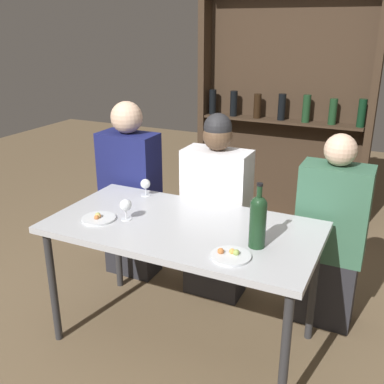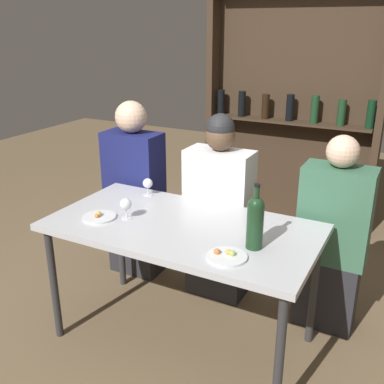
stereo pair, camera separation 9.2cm
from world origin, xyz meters
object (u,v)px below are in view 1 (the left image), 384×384
wine_bottle (258,219)px  seated_person_right (330,239)px  food_plate_1 (231,255)px  wine_glass_0 (145,184)px  seated_person_left (131,196)px  seated_person_center (216,213)px  wine_glass_1 (126,206)px  food_plate_0 (99,218)px

wine_bottle → seated_person_right: (0.27, 0.62, -0.33)m
wine_bottle → food_plate_1: (-0.08, -0.15, -0.14)m
wine_glass_0 → seated_person_left: bearing=138.4°
seated_person_right → seated_person_left: bearing=180.0°
wine_bottle → seated_person_right: 0.75m
wine_glass_0 → seated_person_right: (1.12, 0.25, -0.26)m
food_plate_1 → seated_person_left: size_ratio=0.15×
seated_person_center → seated_person_right: (0.74, 0.00, -0.03)m
wine_glass_1 → seated_person_left: bearing=121.4°
wine_bottle → seated_person_left: 1.32m
seated_person_center → seated_person_right: seated_person_center is taller
food_plate_0 → food_plate_1: size_ratio=0.98×
wine_glass_0 → wine_glass_1: bearing=-75.6°
food_plate_1 → seated_person_right: size_ratio=0.16×
wine_glass_0 → food_plate_0: bearing=-95.7°
wine_bottle → food_plate_0: wine_bottle is taller
seated_person_left → wine_glass_0: bearing=-41.6°
wine_glass_0 → food_plate_1: size_ratio=0.57×
wine_bottle → seated_person_center: size_ratio=0.26×
wine_bottle → food_plate_0: 0.91m
seated_person_left → seated_person_center: seated_person_left is taller
wine_glass_0 → food_plate_0: wine_glass_0 is taller
wine_bottle → seated_person_center: bearing=127.1°
food_plate_1 → seated_person_left: seated_person_left is taller
seated_person_center → wine_glass_0: bearing=-146.8°
seated_person_left → seated_person_right: bearing=0.0°
wine_bottle → wine_glass_0: size_ratio=2.99×
food_plate_0 → seated_person_left: size_ratio=0.15×
food_plate_1 → food_plate_0: bearing=173.9°
wine_glass_0 → seated_person_left: 0.43m
seated_person_right → wine_glass_1: bearing=-148.8°
wine_glass_0 → wine_glass_1: wine_glass_1 is taller
wine_glass_1 → food_plate_0: bearing=-154.0°
wine_glass_1 → seated_person_right: (1.03, 0.62, -0.27)m
wine_glass_1 → seated_person_center: seated_person_center is taller
wine_glass_0 → seated_person_left: seated_person_left is taller
wine_glass_1 → food_plate_1: wine_glass_1 is taller
wine_glass_1 → wine_glass_0: bearing=104.4°
seated_person_right → food_plate_1: bearing=-114.1°
wine_glass_0 → wine_glass_1: (0.10, -0.37, 0.01)m
wine_bottle → food_plate_0: (-0.90, -0.07, -0.14)m
wine_bottle → wine_glass_1: (-0.76, -0.00, -0.06)m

